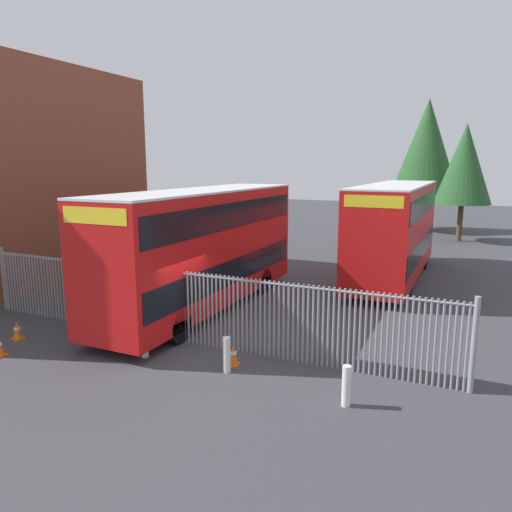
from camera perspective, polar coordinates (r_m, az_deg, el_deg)
name	(u,v)px	position (r m, az deg, el deg)	size (l,w,h in m)	color
ground_plane	(293,284)	(21.64, 4.44, -3.39)	(100.00, 100.00, 0.00)	#3D3D42
palisade_fence	(186,304)	(14.60, -8.31, -5.71)	(15.92, 0.14, 2.35)	gray
double_decker_bus_near_gate	(203,245)	(17.62, -6.32, 1.35)	(2.54, 10.81, 4.42)	red
double_decker_bus_behind_fence_left	(395,228)	(23.19, 16.18, 3.26)	(2.54, 10.81, 4.42)	red
bollard_near_left	(76,327)	(15.60, -20.57, -7.93)	(0.20, 0.20, 0.95)	silver
bollard_center_front	(144,341)	(13.91, -13.11, -9.79)	(0.20, 0.20, 0.95)	silver
bollard_near_right	(227,355)	(12.66, -3.49, -11.62)	(0.20, 0.20, 0.95)	silver
bollard_far_right	(346,386)	(11.20, 10.68, -14.93)	(0.20, 0.20, 0.95)	silver
traffic_cone_by_gate	(233,355)	(13.13, -2.74, -11.66)	(0.34, 0.34, 0.59)	orange
traffic_cone_near_kerb	(17,330)	(16.63, -26.49, -7.91)	(0.34, 0.34, 0.59)	orange
tree_tall_back	(464,164)	(36.24, 23.52, 9.96)	(3.79, 3.79, 8.03)	#4C3823
tree_short_side	(427,148)	(41.06, 19.61, 11.98)	(5.30, 5.30, 10.36)	#4C3823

